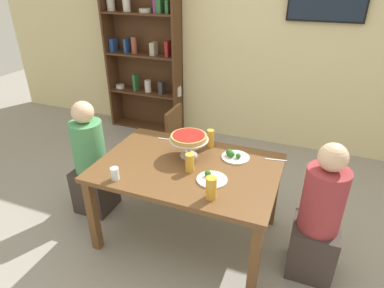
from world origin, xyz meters
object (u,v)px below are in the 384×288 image
beer_glass_amber_tall (210,138)px  cutlery_knife_near (167,139)px  dining_table (188,175)px  bookshelf (144,53)px  chair_far_left (183,143)px  deep_dish_pizza_stand (189,139)px  beer_glass_amber_short (190,163)px  water_glass_clear_near (115,174)px  salad_plate_far_diner (234,156)px  salad_plate_near_diner (211,179)px  beer_glass_amber_spare (211,188)px  diner_head_east (318,222)px  diner_head_west (92,166)px  cutlery_fork_near (276,160)px

beer_glass_amber_tall → cutlery_knife_near: (-0.43, -0.02, -0.08)m
dining_table → beer_glass_amber_tall: 0.43m
bookshelf → chair_far_left: bearing=-47.7°
deep_dish_pizza_stand → cutlery_knife_near: bearing=145.0°
beer_glass_amber_short → water_glass_clear_near: beer_glass_amber_short is taller
chair_far_left → beer_glass_amber_tall: 0.70m
cutlery_knife_near → bookshelf: bearing=-60.9°
salad_plate_far_diner → chair_far_left: bearing=142.1°
salad_plate_near_diner → salad_plate_far_diner: (0.08, 0.39, 0.01)m
cutlery_knife_near → beer_glass_amber_spare: bearing=128.4°
bookshelf → beer_glass_amber_short: bearing=-53.8°
beer_glass_amber_short → bookshelf: bearing=126.2°
deep_dish_pizza_stand → beer_glass_amber_spare: 0.62m
dining_table → beer_glass_amber_spare: (0.32, -0.34, 0.17)m
dining_table → water_glass_clear_near: size_ratio=14.81×
diner_head_east → water_glass_clear_near: size_ratio=11.55×
cutlery_knife_near → dining_table: bearing=129.2°
bookshelf → beer_glass_amber_short: size_ratio=14.44×
bookshelf → salad_plate_near_diner: size_ratio=9.38×
diner_head_west → water_glass_clear_near: size_ratio=11.55×
salad_plate_far_diner → water_glass_clear_near: size_ratio=2.39×
beer_glass_amber_short → chair_far_left: bearing=116.0°
diner_head_east → deep_dish_pizza_stand: bearing=-8.6°
dining_table → cutlery_fork_near: (0.66, 0.35, 0.09)m
dining_table → diner_head_east: (1.06, -0.02, -0.16)m
salad_plate_near_diner → beer_glass_amber_short: beer_glass_amber_short is taller
diner_head_east → beer_glass_amber_spare: (-0.74, -0.33, 0.33)m
diner_head_east → cutlery_fork_near: bearing=-43.2°
dining_table → chair_far_left: size_ratio=1.69×
salad_plate_near_diner → cutlery_fork_near: 0.64m
cutlery_fork_near → salad_plate_far_diner: bearing=6.0°
cutlery_knife_near → chair_far_left: bearing=-92.3°
diner_head_west → diner_head_east: 2.07m
beer_glass_amber_spare → deep_dish_pizza_stand: bearing=126.4°
beer_glass_amber_tall → beer_glass_amber_spare: bearing=-71.2°
dining_table → cutlery_fork_near: size_ratio=8.19×
cutlery_fork_near → salad_plate_near_diner: bearing=39.8°
deep_dish_pizza_stand → beer_glass_amber_tall: 0.28m
diner_head_east → salad_plate_near_diner: diner_head_east is taller
diner_head_east → beer_glass_amber_spare: bearing=23.7°
chair_far_left → beer_glass_amber_spare: (0.70, -1.15, 0.34)m
deep_dish_pizza_stand → beer_glass_amber_tall: size_ratio=2.08×
diner_head_west → diner_head_east: same height
dining_table → deep_dish_pizza_stand: 0.30m
chair_far_left → cutlery_knife_near: 0.51m
deep_dish_pizza_stand → beer_glass_amber_tall: deep_dish_pizza_stand is taller
chair_far_left → salad_plate_near_diner: bearing=33.8°
diner_head_west → beer_glass_amber_spare: size_ratio=6.84×
salad_plate_near_diner → salad_plate_far_diner: salad_plate_far_diner is taller
salad_plate_near_diner → beer_glass_amber_spare: 0.23m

